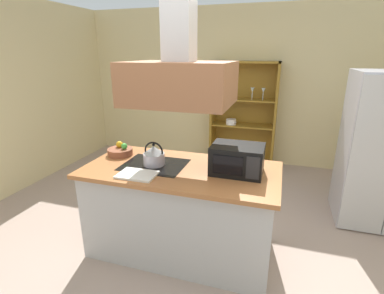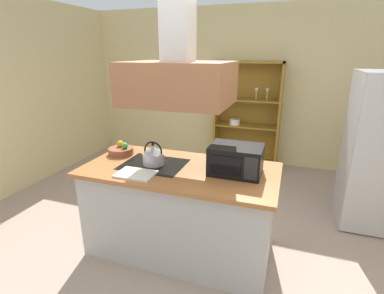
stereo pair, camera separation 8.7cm
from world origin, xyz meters
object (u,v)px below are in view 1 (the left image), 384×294
at_px(microwave, 237,159).
at_px(fruit_bowl, 120,151).
at_px(cutting_board, 137,175).
at_px(dish_cabinet, 243,121).
at_px(kettle, 154,155).

bearing_deg(microwave, fruit_bowl, 175.04).
height_order(cutting_board, fruit_bowl, fruit_bowl).
relative_size(dish_cabinet, microwave, 3.92).
distance_m(kettle, microwave, 0.80).
bearing_deg(fruit_bowl, microwave, -4.96).
bearing_deg(microwave, dish_cabinet, 96.40).
distance_m(kettle, fruit_bowl, 0.50).
xyz_separation_m(dish_cabinet, microwave, (0.29, -2.59, 0.23)).
xyz_separation_m(dish_cabinet, fruit_bowl, (-0.97, -2.48, 0.15)).
bearing_deg(kettle, cutting_board, -97.47).
distance_m(dish_cabinet, cutting_board, 2.97).
height_order(dish_cabinet, kettle, dish_cabinet).
height_order(kettle, fruit_bowl, kettle).
relative_size(microwave, fruit_bowl, 1.74).
xyz_separation_m(kettle, fruit_bowl, (-0.47, 0.16, -0.06)).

